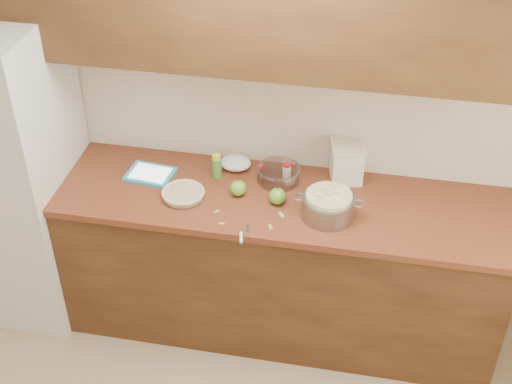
% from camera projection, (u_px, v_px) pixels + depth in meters
% --- Properties ---
extents(room_shell, '(3.60, 3.60, 3.60)m').
position_uv_depth(room_shell, '(184.00, 369.00, 2.37)').
color(room_shell, tan).
rests_on(room_shell, ground).
extents(counter_run, '(2.64, 0.68, 0.92)m').
position_uv_depth(counter_run, '(263.00, 261.00, 4.03)').
color(counter_run, brown).
rests_on(counter_run, ground).
extents(fridge, '(0.70, 0.70, 1.80)m').
position_uv_depth(fridge, '(7.00, 173.00, 3.96)').
color(fridge, silver).
rests_on(fridge, ground).
extents(pie, '(0.24, 0.24, 0.04)m').
position_uv_depth(pie, '(183.00, 194.00, 3.74)').
color(pie, silver).
rests_on(pie, counter_run).
extents(colander, '(0.36, 0.27, 0.13)m').
position_uv_depth(colander, '(328.00, 206.00, 3.58)').
color(colander, gray).
rests_on(colander, counter_run).
extents(flour_canister, '(0.21, 0.21, 0.22)m').
position_uv_depth(flour_canister, '(347.00, 162.00, 3.82)').
color(flour_canister, white).
rests_on(flour_canister, counter_run).
extents(tablet, '(0.27, 0.21, 0.02)m').
position_uv_depth(tablet, '(150.00, 174.00, 3.90)').
color(tablet, '#2BAFD1').
rests_on(tablet, counter_run).
extents(paring_knife, '(0.05, 0.16, 0.02)m').
position_uv_depth(paring_knife, '(242.00, 236.00, 3.48)').
color(paring_knife, gray).
rests_on(paring_knife, counter_run).
extents(lemon_bottle, '(0.05, 0.05, 0.14)m').
position_uv_depth(lemon_bottle, '(217.00, 166.00, 3.85)').
color(lemon_bottle, '#4C8C38').
rests_on(lemon_bottle, counter_run).
extents(cinnamon_shaker, '(0.04, 0.04, 0.11)m').
position_uv_depth(cinnamon_shaker, '(287.00, 172.00, 3.83)').
color(cinnamon_shaker, beige).
rests_on(cinnamon_shaker, counter_run).
extents(vanilla_bottle, '(0.03, 0.03, 0.09)m').
position_uv_depth(vanilla_bottle, '(261.00, 173.00, 3.85)').
color(vanilla_bottle, black).
rests_on(vanilla_bottle, counter_run).
extents(mixing_bowl, '(0.24, 0.24, 0.09)m').
position_uv_depth(mixing_bowl, '(279.00, 173.00, 3.84)').
color(mixing_bowl, silver).
rests_on(mixing_bowl, counter_run).
extents(paper_towel, '(0.20, 0.17, 0.07)m').
position_uv_depth(paper_towel, '(236.00, 163.00, 3.94)').
color(paper_towel, white).
rests_on(paper_towel, counter_run).
extents(apple_left, '(0.09, 0.09, 0.10)m').
position_uv_depth(apple_left, '(238.00, 188.00, 3.74)').
color(apple_left, '#61A42B').
rests_on(apple_left, counter_run).
extents(apple_center, '(0.09, 0.09, 0.10)m').
position_uv_depth(apple_center, '(277.00, 196.00, 3.68)').
color(apple_center, '#61A42B').
rests_on(apple_center, counter_run).
extents(peel_a, '(0.03, 0.02, 0.00)m').
position_uv_depth(peel_a, '(221.00, 223.00, 3.57)').
color(peel_a, '#93C761').
rests_on(peel_a, counter_run).
extents(peel_b, '(0.03, 0.03, 0.00)m').
position_uv_depth(peel_b, '(217.00, 211.00, 3.65)').
color(peel_b, '#93C761').
rests_on(peel_b, counter_run).
extents(peel_c, '(0.04, 0.05, 0.00)m').
position_uv_depth(peel_c, '(281.00, 215.00, 3.63)').
color(peel_c, '#93C761').
rests_on(peel_c, counter_run).
extents(peel_d, '(0.03, 0.04, 0.00)m').
position_uv_depth(peel_d, '(270.00, 227.00, 3.55)').
color(peel_d, '#93C761').
rests_on(peel_d, counter_run).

